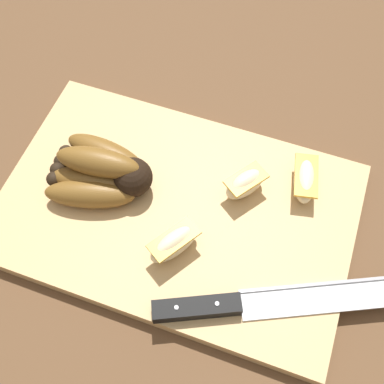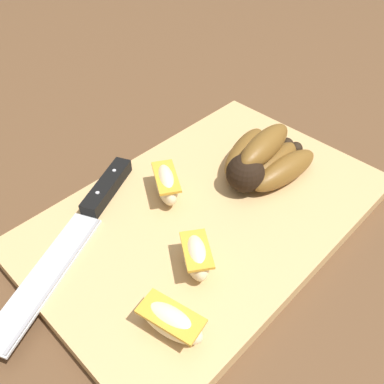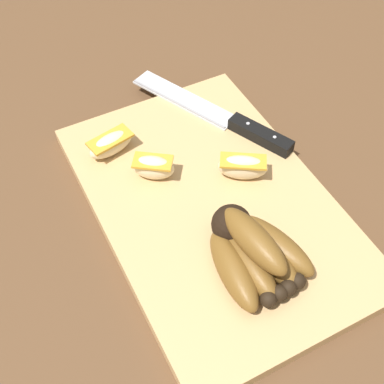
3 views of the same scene
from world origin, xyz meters
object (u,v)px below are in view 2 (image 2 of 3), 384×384
Objects in this scene: chefs_knife at (89,214)px; apple_wedge_middle at (166,184)px; apple_wedge_near at (171,321)px; apple_wedge_far at (197,256)px; banana_bunch at (262,160)px.

apple_wedge_middle is (0.09, -0.04, 0.01)m from chefs_knife.
apple_wedge_near is at bearing -131.73° from apple_wedge_middle.
apple_wedge_near is 0.08m from apple_wedge_far.
apple_wedge_middle reaches higher than apple_wedge_far.
apple_wedge_far is (0.04, -0.15, 0.01)m from chefs_knife.
chefs_knife is (-0.21, 0.10, -0.02)m from banana_bunch.
apple_wedge_near is 1.17× the size of apple_wedge_far.
banana_bunch is at bearing -24.77° from chefs_knife.
apple_wedge_near reaches higher than chefs_knife.
chefs_knife is 0.18m from apple_wedge_near.
chefs_knife is at bearing 155.23° from banana_bunch.
chefs_knife is 3.67× the size of apple_wedge_near.
apple_wedge_middle is (-0.12, 0.06, -0.00)m from banana_bunch.
chefs_knife is 3.78× the size of apple_wedge_middle.
apple_wedge_middle is 0.12m from apple_wedge_far.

